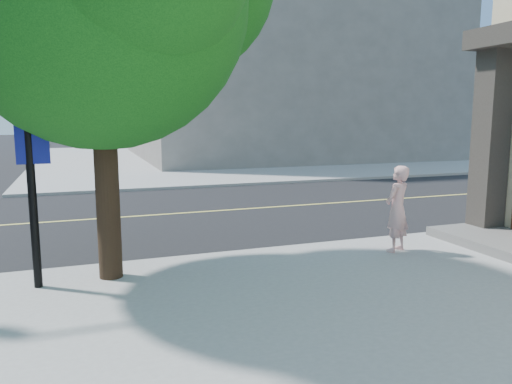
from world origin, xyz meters
name	(u,v)px	position (x,y,z in m)	size (l,w,h in m)	color
road_ew	(22,224)	(0.00, 4.50, 0.01)	(140.00, 9.00, 0.01)	black
sidewalk_ne	(273,156)	(13.50, 21.50, 0.06)	(29.00, 25.00, 0.12)	#969696
filler_ne	(277,47)	(14.00, 22.00, 7.12)	(18.00, 16.00, 14.00)	slate
man_on_phone	(397,209)	(7.00, -1.07, 0.94)	(0.59, 0.39, 1.63)	#E0A4A2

